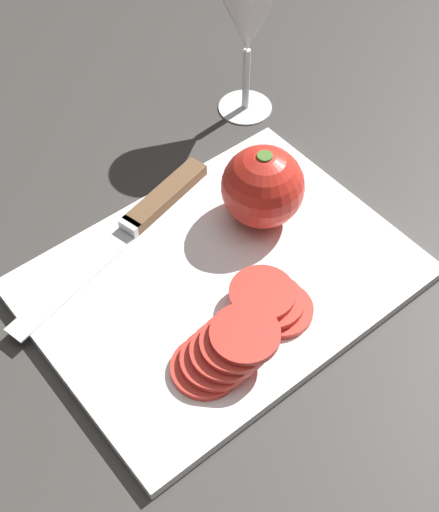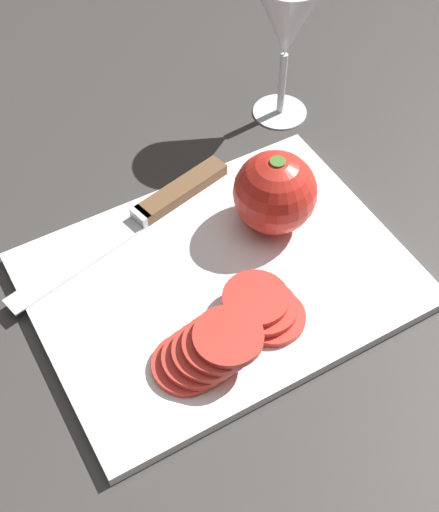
{
  "view_description": "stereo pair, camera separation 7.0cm",
  "coord_description": "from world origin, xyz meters",
  "px_view_note": "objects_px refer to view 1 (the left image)",
  "views": [
    {
      "loc": [
        0.35,
        0.34,
        0.59
      ],
      "look_at": [
        0.07,
        -0.0,
        0.04
      ],
      "focal_mm": 50.0,
      "sensor_mm": 36.0,
      "label": 1
    },
    {
      "loc": [
        0.29,
        0.38,
        0.59
      ],
      "look_at": [
        0.07,
        -0.0,
        0.04
      ],
      "focal_mm": 50.0,
      "sensor_mm": 36.0,
      "label": 2
    }
  ],
  "objects_px": {
    "tomato_slice_stack_far": "(225,351)",
    "knife": "(150,210)",
    "whole_tomato": "(263,187)",
    "wine_glass": "(248,19)",
    "tomato_slice_stack_near": "(271,301)"
  },
  "relations": [
    {
      "from": "tomato_slice_stack_far",
      "to": "knife",
      "type": "bearing_deg",
      "value": -105.22
    },
    {
      "from": "knife",
      "to": "tomato_slice_stack_far",
      "type": "distance_m",
      "value": 0.2
    },
    {
      "from": "whole_tomato",
      "to": "wine_glass",
      "type": "bearing_deg",
      "value": -125.28
    },
    {
      "from": "wine_glass",
      "to": "tomato_slice_stack_far",
      "type": "bearing_deg",
      "value": 46.86
    },
    {
      "from": "tomato_slice_stack_near",
      "to": "tomato_slice_stack_far",
      "type": "xyz_separation_m",
      "value": [
        0.07,
        0.02,
        0.01
      ]
    },
    {
      "from": "wine_glass",
      "to": "tomato_slice_stack_near",
      "type": "distance_m",
      "value": 0.33
    },
    {
      "from": "wine_glass",
      "to": "tomato_slice_stack_far",
      "type": "xyz_separation_m",
      "value": [
        0.26,
        0.28,
        -0.1
      ]
    },
    {
      "from": "wine_glass",
      "to": "knife",
      "type": "distance_m",
      "value": 0.25
    },
    {
      "from": "tomato_slice_stack_near",
      "to": "tomato_slice_stack_far",
      "type": "bearing_deg",
      "value": 14.11
    },
    {
      "from": "tomato_slice_stack_far",
      "to": "wine_glass",
      "type": "bearing_deg",
      "value": -133.14
    },
    {
      "from": "knife",
      "to": "tomato_slice_stack_near",
      "type": "relative_size",
      "value": 3.41
    },
    {
      "from": "whole_tomato",
      "to": "tomato_slice_stack_far",
      "type": "distance_m",
      "value": 0.19
    },
    {
      "from": "wine_glass",
      "to": "knife",
      "type": "height_order",
      "value": "wine_glass"
    },
    {
      "from": "whole_tomato",
      "to": "knife",
      "type": "height_order",
      "value": "whole_tomato"
    },
    {
      "from": "wine_glass",
      "to": "knife",
      "type": "xyz_separation_m",
      "value": [
        0.21,
        0.08,
        -0.11
      ]
    }
  ]
}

